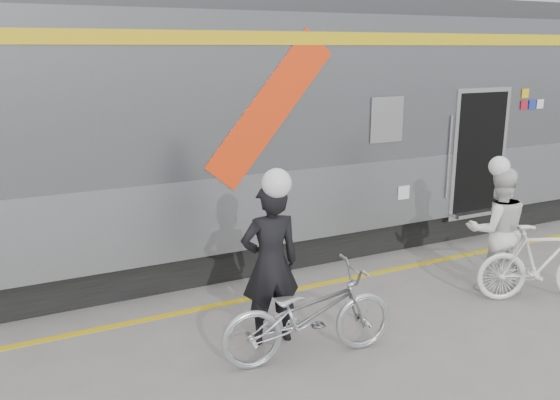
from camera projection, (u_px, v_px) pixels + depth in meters
ground at (384, 359)px, 6.51m from camera, size 90.00×90.00×0.00m
train at (325, 122)px, 10.38m from camera, size 24.00×3.17×4.10m
safety_strip at (293, 290)px, 8.37m from camera, size 24.00×0.12×0.01m
man at (270, 264)px, 6.71m from camera, size 0.74×0.53×1.89m
bicycle_left at (309, 314)px, 6.43m from camera, size 2.05×0.92×1.04m
woman at (497, 230)px, 8.19m from camera, size 1.05×0.95×1.76m
bicycle_right at (542, 263)px, 7.93m from camera, size 1.82×1.16×1.06m
helmet_man at (270, 168)px, 6.44m from camera, size 0.33×0.33×0.33m
helmet_woman at (504, 157)px, 7.94m from camera, size 0.28×0.28×0.28m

